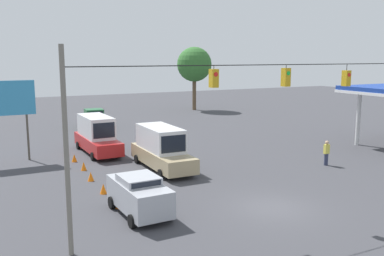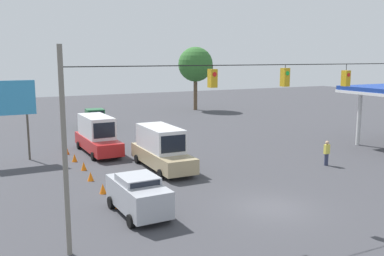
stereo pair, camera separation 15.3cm
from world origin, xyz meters
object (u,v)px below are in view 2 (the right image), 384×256
object	(u,v)px
sedan_silver_parked_shoulder	(138,194)
traffic_cone_second	(103,189)
overhead_signal_span	(284,114)
box_truck_tan_withflow_mid	(161,148)
box_truck_red_withflow_far	(97,135)
traffic_cone_fourth	(84,166)
traffic_cone_nearest	(118,202)
roadside_billboard	(3,103)
traffic_cone_fifth	(75,158)
pickup_truck_green_withflow_deep	(94,119)
traffic_cone_farthest	(67,151)
pedestrian	(327,153)
traffic_cone_third	(91,176)
tree_horizon_left	(195,65)

from	to	relation	value
sedan_silver_parked_shoulder	traffic_cone_second	world-z (taller)	sedan_silver_parked_shoulder
overhead_signal_span	traffic_cone_second	distance (m)	11.12
box_truck_tan_withflow_mid	box_truck_red_withflow_far	world-z (taller)	box_truck_red_withflow_far
sedan_silver_parked_shoulder	traffic_cone_fourth	bearing A→B (deg)	-86.65
overhead_signal_span	traffic_cone_nearest	world-z (taller)	overhead_signal_span
overhead_signal_span	roadside_billboard	distance (m)	21.13
overhead_signal_span	traffic_cone_fourth	size ratio (longest dim) A/B	35.58
traffic_cone_fifth	pickup_truck_green_withflow_deep	bearing A→B (deg)	-109.22
traffic_cone_fourth	traffic_cone_farthest	xyz separation A→B (m)	(0.13, -5.53, 0.00)
box_truck_red_withflow_far	pedestrian	xyz separation A→B (m)	(-13.76, 11.57, -0.56)
traffic_cone_second	traffic_cone_third	xyz separation A→B (m)	(0.02, -2.87, 0.00)
traffic_cone_third	tree_horizon_left	distance (m)	37.87
pickup_truck_green_withflow_deep	box_truck_tan_withflow_mid	size ratio (longest dim) A/B	0.73
pedestrian	traffic_cone_second	bearing A→B (deg)	-3.11
pickup_truck_green_withflow_deep	box_truck_tan_withflow_mid	distance (m)	19.58
overhead_signal_span	traffic_cone_third	size ratio (longest dim) A/B	35.58
box_truck_red_withflow_far	pedestrian	distance (m)	17.99
pickup_truck_green_withflow_deep	box_truck_red_withflow_far	world-z (taller)	box_truck_red_withflow_far
box_truck_tan_withflow_mid	sedan_silver_parked_shoulder	bearing A→B (deg)	59.96
sedan_silver_parked_shoulder	pedestrian	distance (m)	15.77
box_truck_red_withflow_far	traffic_cone_fifth	distance (m)	3.48
traffic_cone_second	traffic_cone_fifth	distance (m)	8.41
pickup_truck_green_withflow_deep	traffic_cone_third	distance (m)	21.13
overhead_signal_span	traffic_cone_nearest	xyz separation A→B (m)	(7.17, -4.27, -4.73)
box_truck_tan_withflow_mid	box_truck_red_withflow_far	bearing A→B (deg)	-68.15
pickup_truck_green_withflow_deep	traffic_cone_fifth	size ratio (longest dim) A/B	8.71
traffic_cone_third	pedestrian	bearing A→B (deg)	166.96
box_truck_tan_withflow_mid	tree_horizon_left	bearing A→B (deg)	-121.12
sedan_silver_parked_shoulder	pickup_truck_green_withflow_deep	bearing A→B (deg)	-99.47
sedan_silver_parked_shoulder	traffic_cone_farthest	distance (m)	15.22
overhead_signal_span	box_truck_tan_withflow_mid	bearing A→B (deg)	-79.12
traffic_cone_fourth	overhead_signal_span	bearing A→B (deg)	119.40
box_truck_red_withflow_far	traffic_cone_third	size ratio (longest dim) A/B	12.00
pickup_truck_green_withflow_deep	box_truck_tan_withflow_mid	world-z (taller)	box_truck_tan_withflow_mid
pedestrian	traffic_cone_third	bearing A→B (deg)	-13.04
traffic_cone_third	traffic_cone_fifth	bearing A→B (deg)	-91.18
overhead_signal_span	box_truck_tan_withflow_mid	xyz separation A→B (m)	(2.06, -10.71, -3.58)
traffic_cone_third	box_truck_tan_withflow_mid	bearing A→B (deg)	-170.59
sedan_silver_parked_shoulder	traffic_cone_second	xyz separation A→B (m)	(0.73, -4.01, -0.74)
pickup_truck_green_withflow_deep	traffic_cone_nearest	size ratio (longest dim) A/B	8.71
traffic_cone_fifth	traffic_cone_third	bearing A→B (deg)	88.82
overhead_signal_span	tree_horizon_left	world-z (taller)	tree_horizon_left
traffic_cone_third	tree_horizon_left	xyz separation A→B (m)	(-22.64, -29.69, 6.33)
traffic_cone_fourth	pedestrian	size ratio (longest dim) A/B	0.33
pickup_truck_green_withflow_deep	traffic_cone_fourth	world-z (taller)	pickup_truck_green_withflow_deep
traffic_cone_fourth	traffic_cone_third	bearing A→B (deg)	86.12
overhead_signal_span	roadside_billboard	xyz separation A→B (m)	(11.71, -17.58, -0.59)
sedan_silver_parked_shoulder	box_truck_red_withflow_far	size ratio (longest dim) A/B	0.63
sedan_silver_parked_shoulder	traffic_cone_second	distance (m)	4.14
tree_horizon_left	traffic_cone_second	bearing A→B (deg)	55.22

